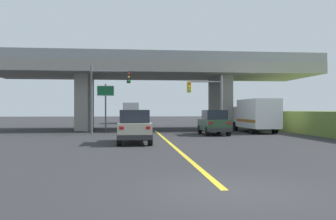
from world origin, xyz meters
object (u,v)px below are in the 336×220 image
Objects in this scene: highway_sign at (106,97)px; semi_truck_distant at (131,113)px; box_truck at (255,115)px; suv_crossing at (214,122)px; traffic_signal_farside at (105,89)px; traffic_signal_nearside at (209,96)px; suv_lead at (134,126)px.

highway_sign is 21.22m from semi_truck_distant.
box_truck is 1.10× the size of semi_truck_distant.
box_truck reaches higher than suv_crossing.
traffic_signal_farside is (-8.87, 1.53, 2.72)m from suv_crossing.
traffic_signal_nearside is 9.09m from traffic_signal_farside.
suv_lead is 0.95× the size of traffic_signal_nearside.
traffic_signal_nearside reaches higher than highway_sign.
traffic_signal_nearside is at bearing 53.80° from suv_lead.
semi_truck_distant is (-6.77, 26.78, 0.62)m from suv_crossing.
traffic_signal_farside is at bearing -174.09° from box_truck.
traffic_signal_farside reaches higher than suv_lead.
suv_lead is at bearing -89.50° from semi_truck_distant.
suv_lead is 1.11× the size of suv_crossing.
suv_lead is 8.94m from traffic_signal_farside.
suv_crossing is 9.40m from traffic_signal_farside.
highway_sign is at bearing 101.98° from suv_lead.
traffic_signal_farside is 25.43m from semi_truck_distant.
traffic_signal_farside reaches higher than box_truck.
semi_truck_distant is (-0.29, 33.43, 0.61)m from suv_lead.
highway_sign is (-9.10, 5.76, 2.28)m from suv_crossing.
semi_truck_distant is at bearing 85.25° from traffic_signal_farside.
traffic_signal_nearside is 0.77× the size of semi_truck_distant.
traffic_signal_nearside is 9.85m from highway_sign.
highway_sign is at bearing -96.35° from semi_truck_distant.
semi_truck_distant is at bearing 104.34° from suv_crossing.
traffic_signal_nearside reaches higher than box_truck.
suv_lead is 0.73× the size of semi_truck_distant.
traffic_signal_nearside is at bearing 5.63° from traffic_signal_farside.
traffic_signal_nearside is at bearing -74.12° from semi_truck_distant.
suv_lead is 1.07× the size of highway_sign.
suv_lead is at bearing -126.20° from traffic_signal_nearside.
traffic_signal_farside reaches higher than semi_truck_distant.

